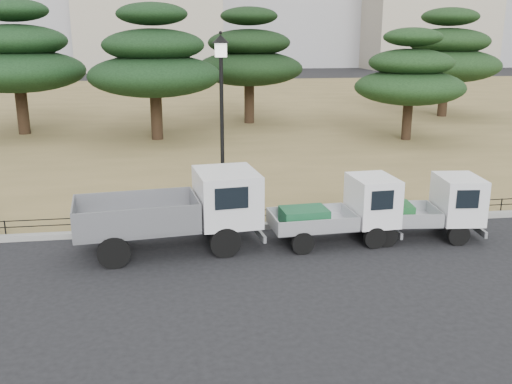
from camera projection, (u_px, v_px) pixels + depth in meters
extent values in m
plane|color=black|center=(268.00, 262.00, 14.42)|extent=(220.00, 220.00, 0.00)
cube|color=olive|center=(201.00, 109.00, 43.56)|extent=(120.00, 56.00, 0.15)
cube|color=gray|center=(253.00, 226.00, 16.88)|extent=(120.00, 0.25, 0.16)
cylinder|color=black|center=(225.00, 242.00, 14.64)|extent=(0.82, 0.25, 0.81)
cylinder|color=black|center=(213.00, 221.00, 16.28)|extent=(0.82, 0.25, 0.81)
cylinder|color=black|center=(114.00, 253.00, 13.95)|extent=(0.82, 0.25, 0.81)
cylinder|color=black|center=(112.00, 230.00, 15.59)|extent=(0.82, 0.25, 0.81)
cube|color=#2D2D30|center=(168.00, 228.00, 15.07)|extent=(4.59, 1.46, 0.14)
cube|color=slate|center=(136.00, 214.00, 14.75)|extent=(3.31, 2.11, 0.79)
cube|color=silver|center=(227.00, 196.00, 15.26)|extent=(1.77, 2.08, 1.39)
cylinder|color=black|center=(375.00, 238.00, 15.29)|extent=(0.61, 0.20, 0.60)
cylinder|color=black|center=(356.00, 222.00, 16.54)|extent=(0.61, 0.20, 0.60)
cylinder|color=black|center=(303.00, 243.00, 14.89)|extent=(0.61, 0.20, 0.60)
cylinder|color=black|center=(289.00, 227.00, 16.14)|extent=(0.61, 0.20, 0.60)
cube|color=#2D2D30|center=(332.00, 227.00, 15.68)|extent=(3.29, 0.94, 0.14)
cube|color=#AAACB2|center=(312.00, 219.00, 15.49)|extent=(2.32, 1.51, 0.40)
cube|color=white|center=(372.00, 200.00, 15.72)|extent=(1.22, 1.56, 1.30)
cube|color=#195934|center=(304.00, 216.00, 15.42)|extent=(1.29, 0.97, 0.44)
cylinder|color=black|center=(459.00, 235.00, 15.51)|extent=(0.61, 0.21, 0.59)
cylinder|color=black|center=(441.00, 220.00, 16.77)|extent=(0.61, 0.21, 0.59)
cylinder|color=black|center=(387.00, 236.00, 15.41)|extent=(0.61, 0.21, 0.59)
cylinder|color=black|center=(374.00, 221.00, 16.67)|extent=(0.61, 0.21, 0.59)
cube|color=#2D2D30|center=(416.00, 223.00, 16.05)|extent=(3.26, 1.04, 0.14)
cube|color=#A8AAAF|center=(397.00, 214.00, 15.95)|extent=(2.33, 1.55, 0.40)
cube|color=silver|center=(458.00, 199.00, 15.92)|extent=(1.25, 1.57, 1.26)
cube|color=#1C642D|center=(389.00, 211.00, 15.91)|extent=(1.29, 0.99, 0.44)
cylinder|color=black|center=(223.00, 220.00, 17.00)|extent=(0.41, 0.41, 0.15)
cylinder|color=black|center=(222.00, 140.00, 16.36)|extent=(0.11, 0.11, 4.66)
cylinder|color=white|center=(221.00, 50.00, 15.69)|extent=(0.37, 0.37, 0.37)
cone|color=black|center=(221.00, 39.00, 15.61)|extent=(0.48, 0.48, 0.23)
cylinder|color=black|center=(252.00, 216.00, 16.95)|extent=(38.00, 0.03, 0.03)
cylinder|color=black|center=(252.00, 210.00, 16.90)|extent=(38.00, 0.03, 0.03)
cylinder|color=black|center=(252.00, 216.00, 16.95)|extent=(0.04, 0.04, 0.40)
cylinder|color=black|center=(22.00, 109.00, 31.78)|extent=(0.64, 0.64, 2.84)
ellipsoid|color=black|center=(18.00, 71.00, 31.23)|extent=(7.28, 7.28, 2.33)
ellipsoid|color=black|center=(15.00, 41.00, 30.81)|extent=(5.56, 5.56, 1.78)
ellipsoid|color=black|center=(11.00, 10.00, 30.38)|extent=(3.84, 3.84, 1.23)
cylinder|color=black|center=(156.00, 114.00, 30.13)|extent=(0.61, 0.61, 2.73)
ellipsoid|color=black|center=(155.00, 76.00, 29.60)|extent=(6.88, 6.88, 2.20)
ellipsoid|color=black|center=(153.00, 45.00, 29.19)|extent=(5.25, 5.25, 1.68)
ellipsoid|color=black|center=(152.00, 14.00, 28.78)|extent=(3.63, 3.63, 1.16)
cylinder|color=black|center=(249.00, 101.00, 35.75)|extent=(0.62, 0.62, 2.76)
ellipsoid|color=black|center=(249.00, 68.00, 35.22)|extent=(6.63, 6.63, 2.12)
ellipsoid|color=black|center=(249.00, 43.00, 34.80)|extent=(5.07, 5.07, 1.62)
ellipsoid|color=black|center=(249.00, 16.00, 34.39)|extent=(3.50, 3.50, 1.12)
cylinder|color=black|center=(407.00, 118.00, 30.13)|extent=(0.51, 0.51, 2.25)
ellipsoid|color=#183316|center=(409.00, 87.00, 29.69)|extent=(5.71, 5.71, 1.83)
ellipsoid|color=#183316|center=(411.00, 62.00, 29.35)|extent=(4.36, 4.36, 1.39)
ellipsoid|color=#183316|center=(413.00, 37.00, 29.02)|extent=(3.01, 3.01, 0.96)
cylinder|color=black|center=(443.00, 96.00, 38.74)|extent=(0.63, 0.63, 2.78)
ellipsoid|color=black|center=(446.00, 65.00, 38.20)|extent=(7.10, 7.10, 2.27)
ellipsoid|color=black|center=(448.00, 41.00, 37.79)|extent=(5.42, 5.42, 1.73)
ellipsoid|color=black|center=(450.00, 17.00, 37.37)|extent=(3.74, 3.74, 1.20)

